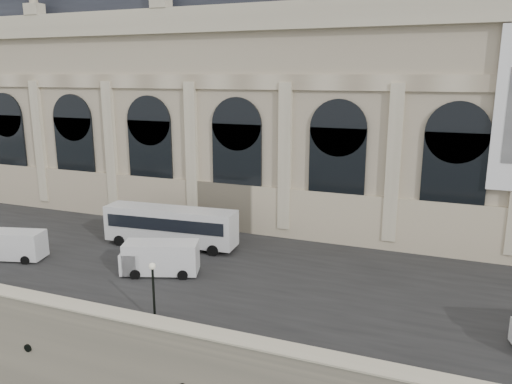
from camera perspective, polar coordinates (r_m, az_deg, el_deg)
quay at (r=62.63m, az=6.12°, el=-4.15°), size 160.00×70.00×6.00m
street at (r=42.84m, az=-1.41°, el=-8.15°), size 160.00×24.00×0.06m
parapet at (r=31.83m, az=-11.17°, el=-15.24°), size 160.00×1.40×1.21m
museum at (r=57.78m, az=-0.43°, el=11.34°), size 69.00×18.70×29.10m
bus_left at (r=46.96m, az=-9.76°, el=-3.76°), size 12.73×3.75×3.70m
van_b at (r=48.45m, az=-26.46°, el=-5.43°), size 6.07×3.51×2.55m
van_c at (r=41.00m, az=-11.27°, el=-7.41°), size 6.48×4.19×2.70m
lamp_right at (r=33.07m, az=-11.62°, el=-11.32°), size 0.42×0.42×4.16m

